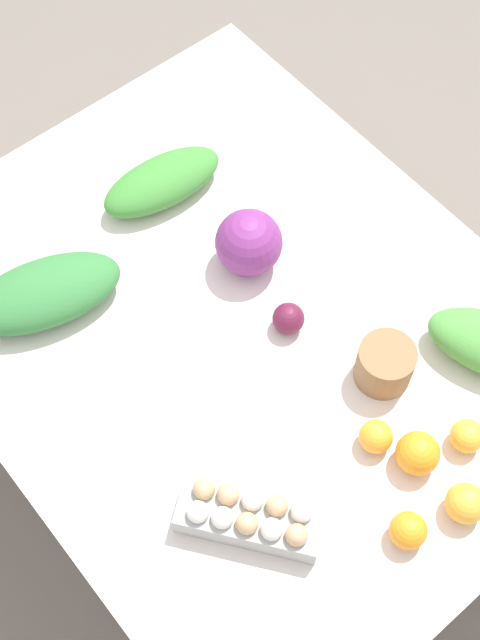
{
  "coord_description": "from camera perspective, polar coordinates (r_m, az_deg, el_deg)",
  "views": [
    {
      "loc": [
        -0.68,
        0.56,
        2.36
      ],
      "look_at": [
        0.0,
        0.0,
        0.78
      ],
      "focal_mm": 50.0,
      "sensor_mm": 36.0,
      "label": 1
    }
  ],
  "objects": [
    {
      "name": "orange_4",
      "position": [
        1.71,
        8.69,
        -7.39
      ],
      "size": [
        0.07,
        0.07,
        0.07
      ],
      "primitive_type": "sphere",
      "color": "orange",
      "rests_on": "dining_table"
    },
    {
      "name": "orange_1",
      "position": [
        1.75,
        14.32,
        -7.2
      ],
      "size": [
        0.07,
        0.07,
        0.07
      ],
      "primitive_type": "sphere",
      "color": "#F9A833",
      "rests_on": "dining_table"
    },
    {
      "name": "greens_bunch_scallion",
      "position": [
        1.99,
        -5.01,
        8.81
      ],
      "size": [
        0.16,
        0.3,
        0.08
      ],
      "primitive_type": "ellipsoid",
      "rotation": [
        0.0,
        0.0,
        4.6
      ],
      "color": "#3D8433",
      "rests_on": "dining_table"
    },
    {
      "name": "paper_bag",
      "position": [
        1.76,
        9.25,
        -2.81
      ],
      "size": [
        0.11,
        0.11,
        0.09
      ],
      "primitive_type": "cylinder",
      "color": "olive",
      "rests_on": "dining_table"
    },
    {
      "name": "greens_bunch_chard",
      "position": [
        1.86,
        -12.42,
        1.68
      ],
      "size": [
        0.24,
        0.36,
        0.1
      ],
      "primitive_type": "ellipsoid",
      "rotation": [
        0.0,
        0.0,
        1.28
      ],
      "color": "#337538",
      "rests_on": "dining_table"
    },
    {
      "name": "cabbage_purple",
      "position": [
        1.85,
        0.57,
        4.99
      ],
      "size": [
        0.14,
        0.14,
        0.14
      ],
      "primitive_type": "sphere",
      "color": "#7A2D75",
      "rests_on": "dining_table"
    },
    {
      "name": "dining_table",
      "position": [
        1.91,
        -0.0,
        -1.56
      ],
      "size": [
        1.37,
        1.08,
        0.76
      ],
      "color": "silver",
      "rests_on": "ground_plane"
    },
    {
      "name": "orange_0",
      "position": [
        1.7,
        11.31,
        -8.36
      ],
      "size": [
        0.08,
        0.08,
        0.08
      ],
      "primitive_type": "sphere",
      "color": "orange",
      "rests_on": "dining_table"
    },
    {
      "name": "ground_plane",
      "position": [
        2.52,
        -0.0,
        -8.63
      ],
      "size": [
        8.0,
        8.0,
        0.0
      ],
      "primitive_type": "plane",
      "color": "#70665B"
    },
    {
      "name": "orange_5",
      "position": [
        1.69,
        14.25,
        -11.31
      ],
      "size": [
        0.08,
        0.08,
        0.08
      ],
      "primitive_type": "sphere",
      "color": "#F9A833",
      "rests_on": "dining_table"
    },
    {
      "name": "orange_3",
      "position": [
        1.66,
        10.72,
        -13.1
      ],
      "size": [
        0.07,
        0.07,
        0.07
      ],
      "primitive_type": "sphere",
      "color": "orange",
      "rests_on": "dining_table"
    },
    {
      "name": "beet_root",
      "position": [
        1.8,
        3.12,
        0.1
      ],
      "size": [
        0.07,
        0.07,
        0.07
      ],
      "primitive_type": "sphere",
      "color": "#5B1933",
      "rests_on": "dining_table"
    },
    {
      "name": "egg_carton",
      "position": [
        1.63,
        0.62,
        -12.46
      ],
      "size": [
        0.27,
        0.23,
        0.09
      ],
      "rotation": [
        0.0,
        0.0,
        0.65
      ],
      "color": "#A8A8A3",
      "rests_on": "dining_table"
    }
  ]
}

